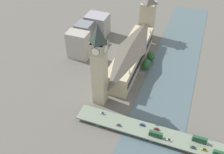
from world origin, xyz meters
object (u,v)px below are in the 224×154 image
parliament_hall (131,55)px  clock_tower (99,64)px  victoria_tower (147,18)px  double_decker_bus_rear (200,139)px  car_northbound_mid (143,125)px  double_decker_bus_mid (156,134)px  car_northbound_lead (204,150)px  car_southbound_extra (157,129)px  car_southbound_lead (169,140)px  double_decker_bus_lead (220,154)px  car_southbound_mid (119,125)px  car_southbound_tail (103,113)px  car_northbound_tail (193,147)px  road_bridge (153,133)px

parliament_hall → clock_tower: clock_tower is taller
victoria_tower → double_decker_bus_rear: 165.24m
clock_tower → car_northbound_mid: size_ratio=16.84×
double_decker_bus_mid → car_northbound_lead: 37.18m
car_southbound_extra → clock_tower: bearing=-18.0°
car_southbound_extra → double_decker_bus_rear: bearing=-179.5°
double_decker_bus_mid → car_southbound_lead: size_ratio=2.70×
double_decker_bus_mid → car_southbound_extra: (0.58, -6.51, -1.89)m
car_northbound_lead → double_decker_bus_mid: bearing=0.4°
double_decker_bus_lead → parliament_hall: bearing=-42.5°
clock_tower → car_northbound_lead: clock_tower is taller
car_southbound_lead → car_southbound_mid: bearing=-0.1°
car_northbound_mid → car_southbound_tail: bearing=-0.4°
double_decker_bus_lead → car_southbound_mid: size_ratio=2.22×
clock_tower → double_decker_bus_lead: 114.21m
parliament_hall → car_northbound_mid: size_ratio=21.88×
double_decker_bus_mid → car_southbound_mid: bearing=0.7°
clock_tower → double_decker_bus_lead: bearing=166.3°
victoria_tower → car_northbound_tail: 170.37m
double_decker_bus_mid → car_southbound_lead: double_decker_bus_mid is taller
victoria_tower → car_southbound_lead: (-57.90, 150.60, -21.76)m
victoria_tower → car_northbound_mid: (-34.81, 143.39, -21.81)m
double_decker_bus_rear → car_northbound_mid: (45.08, 0.10, -2.10)m
victoria_tower → car_northbound_tail: (-76.25, 150.79, -21.77)m
clock_tower → victoria_tower: clock_tower is taller
clock_tower → car_northbound_mid: clock_tower is taller
parliament_hall → road_bridge: bearing=118.4°
parliament_hall → car_northbound_lead: bearing=134.4°
car_northbound_mid → car_northbound_tail: bearing=169.9°
double_decker_bus_lead → car_southbound_tail: size_ratio=2.61×
clock_tower → car_southbound_extra: (-56.76, 18.40, -37.69)m
car_northbound_tail → car_southbound_lead: 18.35m
parliament_hall → victoria_tower: 65.19m
car_southbound_extra → car_southbound_lead: bearing=148.2°
clock_tower → double_decker_bus_mid: (-57.34, 24.91, -35.80)m
double_decker_bus_mid → car_southbound_tail: double_decker_bus_mid is taller
car_northbound_tail → car_southbound_lead: bearing=-0.6°
double_decker_bus_rear → car_southbound_lead: size_ratio=2.75×
double_decker_bus_mid → car_southbound_tail: 48.40m
car_southbound_mid → road_bridge: bearing=-172.6°
double_decker_bus_mid → car_southbound_mid: size_ratio=2.36×
parliament_hall → victoria_tower: (0.05, -63.90, 12.90)m
car_southbound_lead → double_decker_bus_rear: bearing=-161.6°
car_southbound_lead → car_southbound_extra: car_southbound_lead is taller
victoria_tower → car_southbound_mid: (-16.66, 150.52, -21.77)m
parliament_hall → car_northbound_mid: 87.22m
car_southbound_tail → victoria_tower: bearing=-90.3°
parliament_hall → car_southbound_lead: (-57.84, 86.70, -8.85)m
car_northbound_tail → car_southbound_tail: 77.28m
car_southbound_mid → car_southbound_lead: bearing=179.9°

